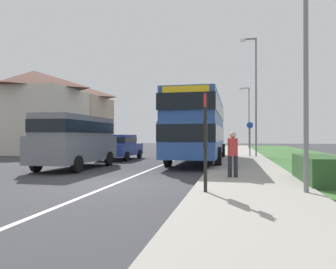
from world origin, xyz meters
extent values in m
plane|color=#38383D|center=(0.00, 0.00, 0.00)|extent=(120.00, 120.00, 0.00)
cube|color=silver|center=(0.00, 8.00, 0.00)|extent=(0.14, 60.00, 0.01)
cube|color=#9E998E|center=(4.20, 6.00, 0.06)|extent=(3.20, 68.00, 0.12)
cube|color=#2D5128|center=(6.30, 1.02, 0.45)|extent=(1.10, 2.95, 0.90)
cube|color=#284C93|center=(1.72, 8.89, 1.32)|extent=(2.50, 10.76, 1.65)
cube|color=#284C93|center=(1.72, 8.89, 2.92)|extent=(2.45, 10.54, 1.55)
cube|color=black|center=(1.72, 8.89, 1.65)|extent=(2.52, 10.81, 0.76)
cube|color=black|center=(1.72, 8.89, 3.00)|extent=(2.52, 10.81, 0.72)
cube|color=gold|center=(1.72, 3.57, 3.42)|extent=(2.00, 0.08, 0.44)
cylinder|color=black|center=(0.47, 12.23, 0.50)|extent=(0.30, 1.00, 1.00)
cylinder|color=black|center=(2.97, 12.23, 0.50)|extent=(0.30, 1.00, 1.00)
cylinder|color=black|center=(0.47, 5.93, 0.50)|extent=(0.30, 1.00, 1.00)
cylinder|color=black|center=(2.97, 5.93, 0.50)|extent=(0.30, 1.00, 1.00)
cube|color=slate|center=(-3.57, 4.08, 0.94)|extent=(1.95, 5.36, 1.15)
cube|color=slate|center=(-3.57, 4.08, 1.99)|extent=(1.72, 4.93, 0.94)
cube|color=black|center=(-3.57, 4.08, 1.94)|extent=(1.75, 4.98, 0.53)
cylinder|color=black|center=(-4.52, 5.74, 0.36)|extent=(0.20, 0.72, 0.72)
cylinder|color=black|center=(-2.61, 5.74, 0.36)|extent=(0.20, 0.72, 0.72)
cylinder|color=black|center=(-4.52, 2.42, 0.36)|extent=(0.20, 0.72, 0.72)
cylinder|color=black|center=(-2.61, 2.42, 0.36)|extent=(0.20, 0.72, 0.72)
cube|color=navy|center=(-3.53, 9.83, 0.66)|extent=(1.82, 4.23, 0.72)
cube|color=navy|center=(-3.53, 9.62, 1.32)|extent=(1.61, 2.33, 0.59)
cube|color=black|center=(-3.53, 9.62, 1.29)|extent=(1.64, 2.35, 0.33)
cylinder|color=black|center=(-4.42, 11.14, 0.30)|extent=(0.20, 0.60, 0.60)
cylinder|color=black|center=(-2.63, 11.14, 0.30)|extent=(0.20, 0.60, 0.60)
cylinder|color=black|center=(-4.42, 8.52, 0.30)|extent=(0.20, 0.60, 0.60)
cylinder|color=black|center=(-2.63, 8.52, 0.30)|extent=(0.20, 0.60, 0.60)
cylinder|color=#23232D|center=(3.56, 1.46, 0.42)|extent=(0.14, 0.14, 0.85)
cylinder|color=#23232D|center=(3.76, 1.46, 0.42)|extent=(0.14, 0.14, 0.85)
cylinder|color=#BF3333|center=(3.66, 1.46, 1.15)|extent=(0.34, 0.34, 0.60)
sphere|color=tan|center=(3.66, 1.46, 1.56)|extent=(0.22, 0.22, 0.22)
cylinder|color=black|center=(3.00, -1.55, 1.30)|extent=(0.09, 0.09, 2.60)
cube|color=red|center=(3.00, -1.55, 2.40)|extent=(0.04, 0.44, 0.32)
cube|color=black|center=(3.00, -1.53, 1.55)|extent=(0.06, 0.52, 0.68)
cylinder|color=slate|center=(4.82, 13.15, 1.05)|extent=(0.08, 0.08, 2.10)
cylinder|color=blue|center=(4.82, 13.15, 2.30)|extent=(0.44, 0.03, 0.44)
cylinder|color=slate|center=(5.46, -1.09, 3.63)|extent=(0.12, 0.12, 7.26)
cylinder|color=slate|center=(5.26, 13.42, 4.24)|extent=(0.12, 0.12, 8.49)
cube|color=slate|center=(4.81, 13.42, 8.44)|extent=(0.90, 0.10, 0.10)
cube|color=silver|center=(4.36, 13.42, 8.37)|extent=(0.36, 0.20, 0.14)
cylinder|color=slate|center=(5.45, 27.61, 3.57)|extent=(0.12, 0.12, 7.14)
cube|color=slate|center=(5.00, 27.61, 7.09)|extent=(0.90, 0.10, 0.10)
cube|color=silver|center=(4.55, 27.61, 7.02)|extent=(0.36, 0.20, 0.14)
cube|color=beige|center=(-13.36, 14.79, 2.79)|extent=(7.57, 6.04, 5.59)
pyramid|color=brown|center=(-13.36, 14.79, 6.42)|extent=(7.57, 6.04, 1.68)
cube|color=tan|center=(-13.36, 20.94, 2.79)|extent=(7.57, 6.04, 5.59)
pyramid|color=brown|center=(-13.36, 20.94, 6.42)|extent=(7.57, 6.04, 1.68)
camera|label=1|loc=(3.69, -9.40, 1.51)|focal=33.35mm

